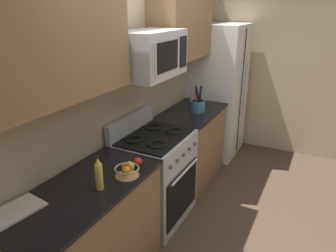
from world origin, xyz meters
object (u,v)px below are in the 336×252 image
(microwave, at_px, (151,54))
(cutting_board, at_px, (16,211))
(prep_bowl, at_px, (195,101))
(bottle_oil, at_px, (99,174))
(apple_loose, at_px, (138,162))
(fruit_basket, at_px, (127,170))
(utensil_crock, at_px, (198,105))
(refrigerator, at_px, (218,91))
(range_oven, at_px, (155,176))

(microwave, height_order, cutting_board, microwave)
(prep_bowl, bearing_deg, bottle_oil, -174.57)
(microwave, relative_size, apple_loose, 10.16)
(bottle_oil, bearing_deg, fruit_basket, -14.79)
(utensil_crock, bearing_deg, prep_bowl, 28.97)
(prep_bowl, bearing_deg, utensil_crock, -151.03)
(utensil_crock, distance_m, prep_bowl, 0.35)
(utensil_crock, height_order, bottle_oil, utensil_crock)
(refrigerator, xyz_separation_m, fruit_basket, (-2.57, -0.16, 0.02))
(fruit_basket, bearing_deg, utensil_crock, 3.60)
(range_oven, distance_m, utensil_crock, 1.06)
(range_oven, height_order, apple_loose, range_oven)
(prep_bowl, bearing_deg, range_oven, -175.58)
(bottle_oil, bearing_deg, microwave, 8.21)
(range_oven, bearing_deg, apple_loose, -163.43)
(utensil_crock, bearing_deg, cutting_board, 173.71)
(bottle_oil, bearing_deg, utensil_crock, 1.21)
(cutting_board, bearing_deg, utensil_crock, -6.29)
(refrigerator, distance_m, fruit_basket, 2.57)
(range_oven, relative_size, fruit_basket, 5.80)
(apple_loose, bearing_deg, utensil_crock, 3.62)
(microwave, xyz_separation_m, fruit_basket, (-0.72, -0.20, -0.75))
(fruit_basket, relative_size, cutting_board, 0.60)
(refrigerator, height_order, bottle_oil, refrigerator)
(cutting_board, height_order, bottle_oil, bottle_oil)
(refrigerator, distance_m, bottle_oil, 2.82)
(fruit_basket, relative_size, prep_bowl, 1.58)
(cutting_board, bearing_deg, range_oven, -7.41)
(apple_loose, xyz_separation_m, bottle_oil, (-0.40, 0.05, 0.08))
(range_oven, bearing_deg, fruit_basket, -166.24)
(refrigerator, xyz_separation_m, bottle_oil, (-2.81, -0.10, 0.09))
(cutting_board, bearing_deg, refrigerator, -3.53)
(range_oven, xyz_separation_m, bottle_oil, (-0.97, -0.11, 0.55))
(refrigerator, relative_size, microwave, 2.67)
(microwave, bearing_deg, cutting_board, 173.63)
(bottle_oil, xyz_separation_m, prep_bowl, (2.20, 0.21, -0.09))
(range_oven, height_order, fruit_basket, range_oven)
(cutting_board, bearing_deg, prep_bowl, -1.92)
(microwave, distance_m, bottle_oil, 1.19)
(bottle_oil, height_order, prep_bowl, bottle_oil)
(bottle_oil, bearing_deg, refrigerator, 1.96)
(fruit_basket, xyz_separation_m, cutting_board, (-0.69, 0.36, -0.03))
(utensil_crock, height_order, apple_loose, utensil_crock)
(microwave, height_order, bottle_oil, microwave)
(utensil_crock, relative_size, prep_bowl, 2.66)
(refrigerator, xyz_separation_m, apple_loose, (-2.41, -0.15, 0.01))
(fruit_basket, xyz_separation_m, bottle_oil, (-0.24, 0.06, 0.07))
(apple_loose, bearing_deg, refrigerator, 3.58)
(microwave, bearing_deg, bottle_oil, -171.79)
(refrigerator, distance_m, apple_loose, 2.41)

